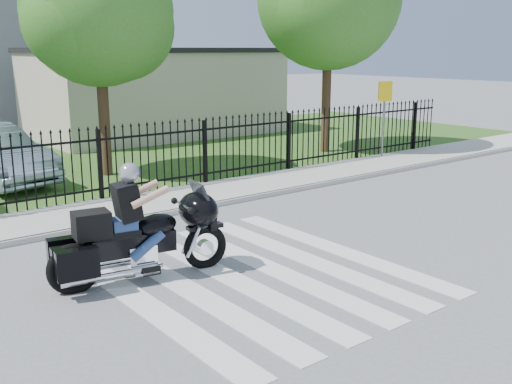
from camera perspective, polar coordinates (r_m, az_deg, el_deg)
ground at (r=10.04m, az=-0.25°, el=-7.83°), size 120.00×120.00×0.00m
crosswalk at (r=10.04m, az=-0.25°, el=-7.80°), size 5.00×5.50×0.01m
sidewalk at (r=14.12m, az=-12.80°, el=-1.60°), size 40.00×2.00×0.12m
curb at (r=13.25m, az=-10.93°, el=-2.49°), size 40.00×0.12×0.12m
grass_strip at (r=20.54m, az=-21.25°, el=2.35°), size 40.00×12.00×0.02m
iron_fence at (r=14.82m, az=-14.63°, el=2.36°), size 26.00×0.04×1.80m
tree_mid at (r=17.94m, az=-14.84°, el=16.29°), size 4.20×4.20×6.78m
building_low at (r=26.70m, az=-9.60°, el=9.21°), size 10.00×6.00×3.50m
building_low_roof at (r=26.63m, az=-9.76°, el=13.18°), size 10.20×6.20×0.20m
motorcycle_rider at (r=9.71m, az=-11.36°, el=-3.77°), size 2.98×1.27×1.98m
traffic_sign at (r=20.47m, az=12.15°, el=8.27°), size 0.54×0.16×2.49m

